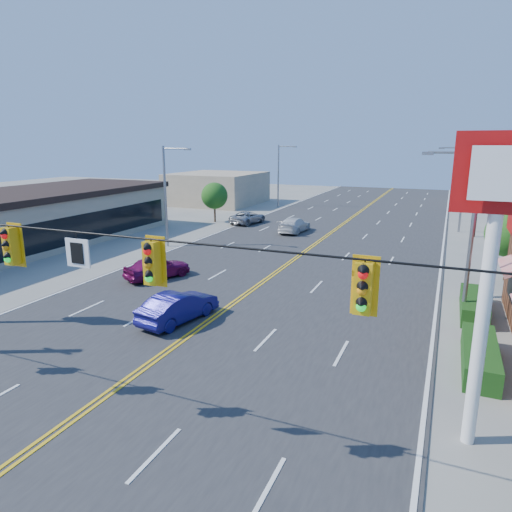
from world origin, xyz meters
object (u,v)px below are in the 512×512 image
at_px(kfc_pylon, 494,231).
at_px(car_white, 294,226).
at_px(car_silver, 248,218).
at_px(car_blue, 178,308).
at_px(car_magenta, 157,268).
at_px(signal_span, 42,269).

relative_size(kfc_pylon, car_white, 1.81).
height_order(car_white, car_silver, car_white).
xyz_separation_m(car_blue, car_white, (-1.98, 23.18, -0.02)).
xyz_separation_m(kfc_pylon, car_magenta, (-17.32, 9.88, -5.34)).
relative_size(car_magenta, car_silver, 0.90).
xyz_separation_m(kfc_pylon, car_silver, (-20.25, 30.22, -5.41)).
relative_size(signal_span, kfc_pylon, 2.86).
bearing_deg(signal_span, kfc_pylon, 19.78).
height_order(signal_span, car_magenta, signal_span).
height_order(car_magenta, car_silver, car_magenta).
distance_m(kfc_pylon, car_magenta, 20.64).
relative_size(kfc_pylon, car_magenta, 2.07).
xyz_separation_m(car_magenta, car_silver, (-2.94, 20.34, -0.06)).
distance_m(signal_span, kfc_pylon, 11.87).
bearing_deg(car_blue, car_white, -74.29).
distance_m(car_blue, car_silver, 27.01).
relative_size(car_blue, car_silver, 0.93).
distance_m(signal_span, car_magenta, 15.76).
bearing_deg(signal_span, car_blue, 98.12).
bearing_deg(car_blue, signal_span, 108.95).
bearing_deg(signal_span, car_silver, 104.95).
distance_m(car_magenta, car_white, 17.96).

